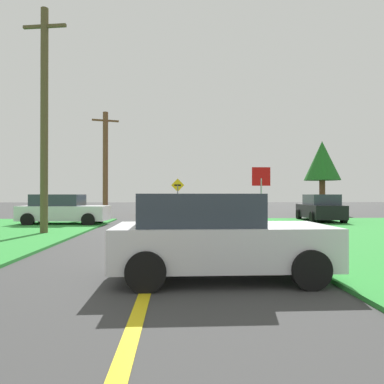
{
  "coord_description": "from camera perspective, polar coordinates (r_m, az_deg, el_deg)",
  "views": [
    {
      "loc": [
        0.51,
        -17.11,
        1.6
      ],
      "look_at": [
        1.41,
        3.7,
        1.76
      ],
      "focal_mm": 33.59,
      "sensor_mm": 36.0,
      "label": 1
    }
  ],
  "objects": [
    {
      "name": "ground_plane",
      "position": [
        17.19,
        -4.18,
        -5.79
      ],
      "size": [
        120.0,
        120.0,
        0.0
      ],
      "primitive_type": "plane",
      "color": "#3A3A3A"
    },
    {
      "name": "lane_stripe_center",
      "position": [
        9.26,
        -5.68,
        -10.35
      ],
      "size": [
        0.2,
        14.0,
        0.01
      ],
      "primitive_type": "cube",
      "color": "yellow",
      "rests_on": "ground"
    },
    {
      "name": "stop_sign",
      "position": [
        16.13,
        10.92,
        1.01
      ],
      "size": [
        0.82,
        0.07,
        2.82
      ],
      "rotation": [
        0.0,
        0.0,
        3.16
      ],
      "color": "#9EA0A8",
      "rests_on": "ground"
    },
    {
      "name": "car_on_crossroad",
      "position": [
        22.37,
        19.65,
        -2.46
      ],
      "size": [
        2.23,
        4.6,
        1.62
      ],
      "rotation": [
        0.0,
        0.0,
        1.48
      ],
      "color": "black",
      "rests_on": "ground"
    },
    {
      "name": "parked_car_near_building",
      "position": [
        20.14,
        -19.8,
        -2.68
      ],
      "size": [
        4.59,
        2.25,
        1.62
      ],
      "rotation": [
        0.0,
        0.0,
        -0.06
      ],
      "color": "silver",
      "rests_on": "ground"
    },
    {
      "name": "car_approaching_junction",
      "position": [
        29.05,
        -3.82,
        -2.02
      ],
      "size": [
        3.95,
        2.34,
        1.62
      ],
      "rotation": [
        0.0,
        0.0,
        3.08
      ],
      "color": "orange",
      "rests_on": "ground"
    },
    {
      "name": "car_behind_on_main_road",
      "position": [
        6.96,
        3.76,
        -7.01
      ],
      "size": [
        4.08,
        2.14,
        1.62
      ],
      "rotation": [
        0.0,
        0.0,
        0.01
      ],
      "color": "silver",
      "rests_on": "ground"
    },
    {
      "name": "utility_pole_near",
      "position": [
        15.87,
        -22.4,
        10.77
      ],
      "size": [
        1.8,
        0.38,
        9.12
      ],
      "color": "brown",
      "rests_on": "ground"
    },
    {
      "name": "utility_pole_mid",
      "position": [
        25.4,
        -13.59,
        4.37
      ],
      "size": [
        1.76,
        0.61,
        7.29
      ],
      "color": "brown",
      "rests_on": "ground"
    },
    {
      "name": "direction_sign",
      "position": [
        24.44,
        -2.29,
        -0.25
      ],
      "size": [
        0.91,
        0.08,
        2.71
      ],
      "color": "slate",
      "rests_on": "ground"
    },
    {
      "name": "oak_tree_left",
      "position": [
        30.8,
        19.96,
        4.57
      ],
      "size": [
        2.86,
        2.86,
        5.92
      ],
      "color": "brown",
      "rests_on": "ground"
    }
  ]
}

